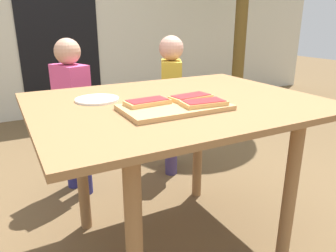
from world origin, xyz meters
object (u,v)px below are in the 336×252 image
Objects in this scene: pizza_slice_near_right at (204,103)px; pizza_slice_far_left at (147,102)px; child_left at (73,109)px; pizza_slice_far_right at (191,97)px; child_right at (171,97)px; dining_table at (176,123)px; cutting_board at (175,107)px; plate_white_left at (97,99)px.

pizza_slice_far_left is at bearing 148.25° from pizza_slice_near_right.
pizza_slice_far_right is at bearing -70.77° from child_left.
dining_table is at bearing -117.08° from child_right.
pizza_slice_far_left is at bearing -123.83° from child_right.
pizza_slice_near_right is 1.01× the size of pizza_slice_far_left.
plate_white_left is at bearing 127.66° from cutting_board.
plate_white_left is (-0.14, 0.24, -0.02)m from pizza_slice_far_left.
pizza_slice_near_right is 0.18× the size of child_left.
cutting_board is 0.12m from pizza_slice_far_right.
child_left is (-0.21, 0.95, -0.21)m from cutting_board.
dining_table is 0.24m from pizza_slice_far_left.
dining_table is 6.75× the size of pizza_slice_far_right.
child_left is at bearing 97.61° from pizza_slice_far_left.
pizza_slice_far_right reaches higher than plate_white_left.
child_right is at bearing 62.19° from cutting_board.
dining_table is 6.85× the size of pizza_slice_far_left.
child_left reaches higher than pizza_slice_near_right.
pizza_slice_far_right is at bearing -79.47° from dining_table.
pizza_slice_near_right reaches higher than plate_white_left.
plate_white_left is 0.69m from child_left.
pizza_slice_near_right is at bearing -72.91° from child_left.
cutting_board reaches higher than dining_table.
plate_white_left is at bearing 120.11° from pizza_slice_far_left.
pizza_slice_near_right and pizza_slice_far_left have the same top height.
cutting_board is 0.12m from pizza_slice_near_right.
pizza_slice_far_left is (-0.19, 0.12, 0.00)m from pizza_slice_near_right.
dining_table is 2.96× the size of cutting_board.
cutting_board is at bearing -33.29° from pizza_slice_far_left.
dining_table is at bearing 93.58° from pizza_slice_near_right.
cutting_board is at bearing -77.48° from child_left.
child_left is at bearing 178.27° from child_right.
pizza_slice_far_left is at bearing -59.89° from plate_white_left.
plate_white_left is (-0.33, 0.36, -0.02)m from pizza_slice_near_right.
pizza_slice_near_right is at bearing -111.62° from child_right.
pizza_slice_far_right is at bearing 24.96° from cutting_board.
dining_table is at bearing -69.84° from child_left.
child_left and child_right have the same top height.
pizza_slice_far_right reaches higher than dining_table.
pizza_slice_near_right is (0.10, -0.06, 0.02)m from cutting_board.
pizza_slice_far_left is 0.28m from plate_white_left.
pizza_slice_near_right reaches higher than dining_table.
pizza_slice_far_right is 0.18× the size of child_right.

